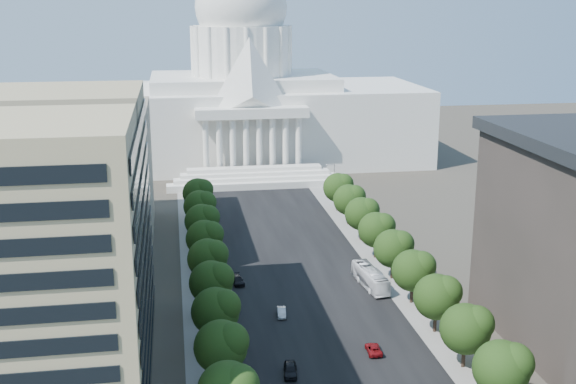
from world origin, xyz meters
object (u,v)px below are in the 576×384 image
car_red (374,349)px  car_dark_b (238,280)px  car_silver (282,312)px  city_bus (370,278)px  car_dark_a (290,370)px

car_red → car_dark_b: 36.39m
car_silver → city_bus: size_ratio=0.32×
car_red → car_dark_b: (-18.20, 31.52, 0.08)m
car_silver → car_dark_a: bearing=-89.2°
car_dark_a → car_red: bearing=26.4°
car_silver → car_dark_b: car_dark_b is taller
car_silver → city_bus: bearing=34.9°
car_dark_a → car_dark_b: bearing=104.5°
car_dark_a → car_silver: bearing=92.6°
car_dark_a → car_red: size_ratio=1.05×
car_dark_a → car_dark_b: size_ratio=0.98×
car_silver → city_bus: city_bus is taller
car_dark_a → city_bus: size_ratio=0.37×
car_silver → car_dark_b: (-6.14, 15.84, 0.04)m
car_dark_b → car_dark_a: bearing=-89.8°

